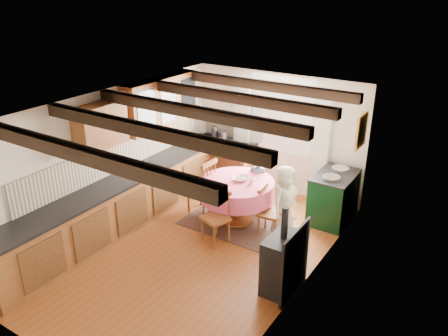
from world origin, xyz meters
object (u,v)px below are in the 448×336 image
Objects in this scene: chair_right at (271,212)px; child_far at (258,183)px; dining_table at (237,202)px; cast_iron_stove at (283,249)px; chair_left at (202,186)px; cup at (251,181)px; aga_range at (333,197)px; child_right at (284,200)px; chair_near at (215,216)px.

chair_right is 0.92m from child_far.
cast_iron_stove is at bearing -40.23° from dining_table.
chair_left is 1.05m from cup.
child_right is at bearing -121.95° from aga_range.
chair_near is 0.95m from chair_right.
child_right is (0.15, 0.20, 0.17)m from chair_right.
chair_near reaches higher than chair_right.
chair_left reaches higher than dining_table.
dining_table is 1.20× the size of child_far.
chair_right is at bearing 149.81° from child_right.
cast_iron_stove reaches higher than child_far.
cast_iron_stove reaches higher than chair_right.
chair_left is at bearing 101.90° from child_right.
chair_near is 0.95× the size of aga_range.
chair_right is at bearing 89.78° from chair_left.
dining_table is 1.40× the size of chair_near.
cup is (0.20, 0.81, 0.37)m from chair_near.
child_right reaches higher than dining_table.
chair_left is 0.86× the size of child_right.
chair_left is (-0.74, -0.03, 0.13)m from dining_table.
child_right reaches higher than aga_range.
aga_range is at bearing 117.29° from chair_left.
chair_right is (1.46, -0.05, -0.08)m from chair_left.
child_right reaches higher than chair_left.
child_far reaches higher than chair_right.
cast_iron_stove is (0.11, -2.28, 0.19)m from aga_range.
aga_range is at bearing -25.28° from child_right.
child_right is (-0.66, 1.40, -0.04)m from cast_iron_stove.
cup is (1.00, 0.08, 0.32)m from chair_left.
chair_left is 0.81× the size of cast_iron_stove.
cast_iron_stove is 2.36m from child_far.
cup is at bearing 93.28° from chair_near.
dining_table is 1.33× the size of aga_range.
chair_near is 0.91m from cup.
dining_table is 0.61m from child_far.
chair_left reaches higher than cup.
child_far is at bearing 128.51° from chair_left.
chair_left is 1.18× the size of chair_right.
cast_iron_stove is at bearing -87.24° from aga_range.
cast_iron_stove is (1.47, -0.53, 0.18)m from chair_near.
dining_table is 0.77m from chair_near.
cup is (-1.16, -0.95, 0.39)m from aga_range.
chair_left is 1.04m from child_far.
child_far is at bearing 81.03° from dining_table.
chair_left reaches higher than aga_range.
chair_near is at bearing 73.30° from child_far.
aga_range is (1.36, 1.75, -0.01)m from chair_near.
cup is (-0.61, -0.07, 0.23)m from child_right.
chair_near is 1.35m from child_far.
chair_near is at bearing -104.04° from cup.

